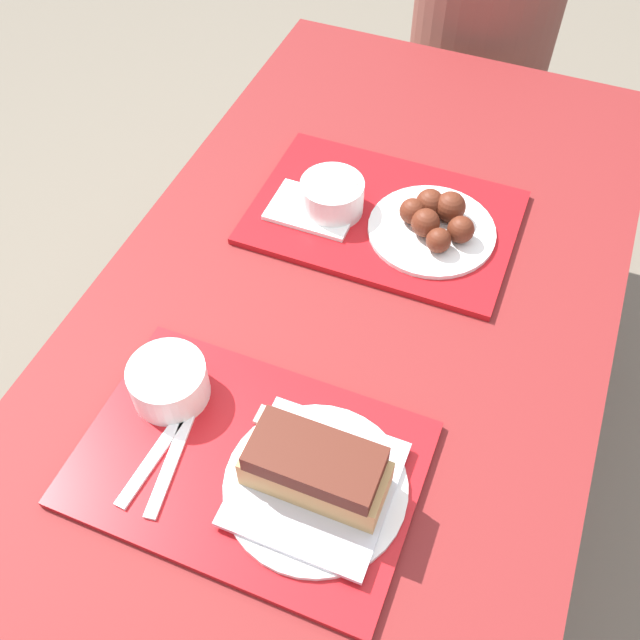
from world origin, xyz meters
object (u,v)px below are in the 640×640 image
bowl_coleslaw_near (168,380)px  bowl_coleslaw_far (332,195)px  brisket_sandwich_plate (315,476)px  tray_near (249,463)px  wings_plate_far (435,222)px  person_seated_across (486,16)px  tray_far (384,217)px

bowl_coleslaw_near → bowl_coleslaw_far: bearing=80.3°
bowl_coleslaw_near → brisket_sandwich_plate: bearing=-13.3°
tray_near → wings_plate_far: bearing=78.0°
tray_near → brisket_sandwich_plate: size_ratio=1.88×
bowl_coleslaw_far → wings_plate_far: (0.17, 0.01, -0.01)m
tray_near → brisket_sandwich_plate: brisket_sandwich_plate is taller
person_seated_across → brisket_sandwich_plate: bearing=-86.4°
tray_near → bowl_coleslaw_near: 0.15m
bowl_coleslaw_near → bowl_coleslaw_far: (0.07, 0.42, 0.00)m
tray_near → wings_plate_far: size_ratio=2.08×
bowl_coleslaw_far → wings_plate_far: size_ratio=0.51×
bowl_coleslaw_near → wings_plate_far: bearing=60.6°
wings_plate_far → bowl_coleslaw_near: bearing=-119.4°
tray_near → tray_far: 0.49m
tray_far → brisket_sandwich_plate: brisket_sandwich_plate is taller
bowl_coleslaw_far → wings_plate_far: 0.17m
bowl_coleslaw_near → person_seated_across: (0.15, 1.19, -0.07)m
wings_plate_far → brisket_sandwich_plate: bearing=-91.2°
tray_near → tray_far: bearing=88.2°
bowl_coleslaw_near → person_seated_across: size_ratio=0.16×
bowl_coleslaw_near → person_seated_across: 1.20m
brisket_sandwich_plate → bowl_coleslaw_far: size_ratio=2.19×
tray_near → person_seated_across: size_ratio=0.65×
bowl_coleslaw_near → wings_plate_far: 0.49m
tray_far → wings_plate_far: 0.09m
bowl_coleslaw_far → person_seated_across: 0.78m
bowl_coleslaw_near → bowl_coleslaw_far: size_ratio=1.00×
tray_near → brisket_sandwich_plate: bearing=-0.8°
tray_near → bowl_coleslaw_far: bearing=98.4°
bowl_coleslaw_far → person_seated_across: person_seated_across is taller
bowl_coleslaw_near → bowl_coleslaw_far: 0.42m
person_seated_across → tray_far: bearing=-89.8°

